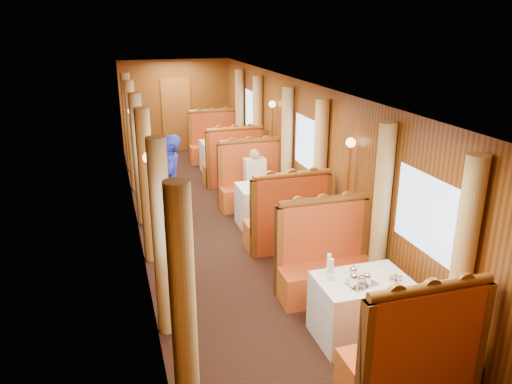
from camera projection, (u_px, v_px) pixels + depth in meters
name	position (u px, v px, depth m)	size (l,w,h in m)	color
floor	(227.00, 229.00, 8.82)	(3.00, 12.00, 0.01)	black
ceiling	(224.00, 86.00, 8.00)	(3.00, 12.00, 0.01)	silver
wall_far	(176.00, 106.00, 13.84)	(3.00, 2.50, 0.01)	brown
wall_left	(135.00, 169.00, 8.00)	(12.00, 2.50, 0.01)	brown
wall_right	(308.00, 155.00, 8.81)	(12.00, 2.50, 0.01)	brown
doorway_far	(177.00, 115.00, 13.89)	(0.80, 0.04, 2.00)	brown
table_near	(361.00, 308.00, 5.73)	(1.05, 0.72, 0.75)	white
banquette_near_fwd	(412.00, 359.00, 4.79)	(1.30, 0.55, 1.34)	#B22713
banquette_near_aft	(325.00, 265.00, 6.63)	(1.30, 0.55, 1.34)	#B22713
table_mid	(268.00, 205.00, 8.90)	(1.05, 0.72, 0.75)	white
banquette_mid_fwd	(287.00, 224.00, 7.96)	(1.30, 0.55, 1.34)	#B22713
banquette_mid_aft	(252.00, 186.00, 9.80)	(1.30, 0.55, 1.34)	#B22713
table_far	(223.00, 156.00, 12.07)	(1.05, 0.72, 0.75)	white
banquette_far_fwd	(234.00, 166.00, 11.13)	(1.30, 0.55, 1.34)	#B22713
banquette_far_aft	(215.00, 145.00, 12.97)	(1.30, 0.55, 1.34)	#B22713
tea_tray	(360.00, 284.00, 5.50)	(0.34, 0.26, 0.01)	silver
teapot_left	(354.00, 282.00, 5.41)	(0.17, 0.13, 0.14)	silver
teapot_right	(367.00, 281.00, 5.46)	(0.14, 0.11, 0.12)	silver
teapot_back	(353.00, 275.00, 5.57)	(0.16, 0.12, 0.13)	silver
fruit_plate	(396.00, 279.00, 5.57)	(0.22, 0.22, 0.05)	white
cup_inboard	(331.00, 272.00, 5.55)	(0.08, 0.08, 0.26)	white
cup_outboard	(329.00, 267.00, 5.66)	(0.08, 0.08, 0.26)	white
rose_vase_mid	(269.00, 176.00, 8.73)	(0.06, 0.06, 0.36)	silver
rose_vase_far	(224.00, 134.00, 11.86)	(0.06, 0.06, 0.36)	silver
window_left_near	(159.00, 247.00, 4.77)	(1.20, 0.90, 0.01)	#91ADD3
curtain_left_near_a	(184.00, 314.00, 4.18)	(0.22, 0.22, 2.35)	tan
curtain_left_near_b	(162.00, 240.00, 5.60)	(0.22, 0.22, 2.35)	tan
window_right_near	(427.00, 215.00, 5.57)	(1.20, 0.90, 0.01)	#91ADD3
curtain_right_near_a	(462.00, 270.00, 4.93)	(0.22, 0.22, 2.35)	tan
curtain_right_near_b	(381.00, 214.00, 6.34)	(0.22, 0.22, 2.35)	tan
window_left_mid	(135.00, 156.00, 7.94)	(1.20, 0.90, 0.01)	#91ADD3
curtain_left_mid_a	(147.00, 187.00, 7.35)	(0.22, 0.22, 2.35)	tan
curtain_left_mid_b	(139.00, 160.00, 8.77)	(0.22, 0.22, 2.35)	tan
window_right_mid	(308.00, 144.00, 8.74)	(1.20, 0.90, 0.01)	#91ADD3
curtain_right_mid_a	(320.00, 172.00, 8.10)	(0.22, 0.22, 2.35)	tan
curtain_right_mid_b	(287.00, 149.00, 9.51)	(0.22, 0.22, 2.35)	tan
window_left_far	(125.00, 117.00, 11.11)	(1.20, 0.90, 0.01)	#91ADD3
curtain_left_far_a	(133.00, 137.00, 10.52)	(0.22, 0.22, 2.35)	tan
curtain_left_far_b	(129.00, 123.00, 11.93)	(0.22, 0.22, 2.35)	tan
window_right_far	(252.00, 111.00, 11.91)	(1.20, 0.90, 0.01)	#91ADD3
curtain_right_far_a	(258.00, 129.00, 11.27)	(0.22, 0.22, 2.35)	tan
curtain_right_far_b	(240.00, 117.00, 12.68)	(0.22, 0.22, 2.35)	tan
sconce_left_fore	(151.00, 195.00, 6.40)	(0.14, 0.14, 1.95)	#BF8C3F
sconce_right_fore	(349.00, 176.00, 7.16)	(0.14, 0.14, 1.95)	#BF8C3F
sconce_left_aft	(134.00, 137.00, 9.57)	(0.14, 0.14, 1.95)	#BF8C3F
sconce_right_aft	(272.00, 128.00, 10.33)	(0.14, 0.14, 1.95)	#BF8C3F
steward	(171.00, 183.00, 8.63)	(0.61, 0.40, 1.68)	navy
passenger	(255.00, 173.00, 9.49)	(0.40, 0.44, 0.76)	beige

